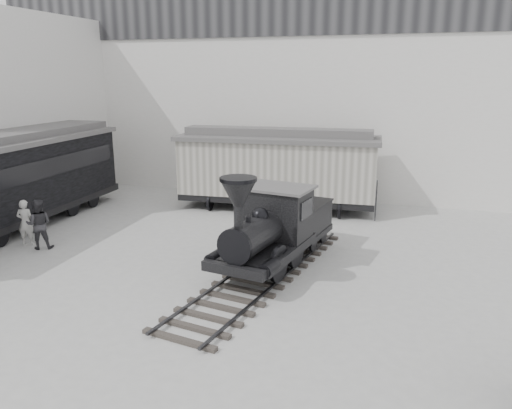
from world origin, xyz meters
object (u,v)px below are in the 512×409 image
(locomotive, at_px, (272,232))
(visitor_a, at_px, (26,222))
(boxcar, at_px, (277,167))
(visitor_b, at_px, (39,224))
(passenger_coach, at_px, (0,184))

(locomotive, xyz_separation_m, visitor_a, (-9.40, -0.51, -0.38))
(boxcar, distance_m, visitor_a, 10.97)
(visitor_b, bearing_deg, boxcar, -157.68)
(boxcar, distance_m, visitor_b, 10.59)
(boxcar, bearing_deg, visitor_a, -138.29)
(visitor_a, bearing_deg, boxcar, -150.64)
(visitor_a, bearing_deg, passenger_coach, -43.27)
(visitor_b, bearing_deg, locomotive, 157.21)
(passenger_coach, bearing_deg, visitor_a, -28.27)
(visitor_a, bearing_deg, locomotive, 166.45)
(passenger_coach, xyz_separation_m, visitor_b, (2.66, -1.14, -1.11))
(passenger_coach, relative_size, visitor_a, 7.94)
(visitor_a, relative_size, visitor_b, 0.94)
(locomotive, height_order, boxcar, boxcar)
(locomotive, bearing_deg, visitor_a, -167.50)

